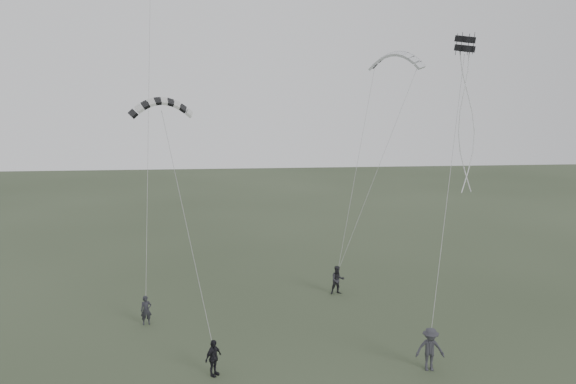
{
  "coord_description": "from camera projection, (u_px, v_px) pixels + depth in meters",
  "views": [
    {
      "loc": [
        -2.18,
        -23.63,
        12.0
      ],
      "look_at": [
        0.7,
        5.73,
        6.94
      ],
      "focal_mm": 35.0,
      "sensor_mm": 36.0,
      "label": 1
    }
  ],
  "objects": [
    {
      "name": "ground",
      "position": [
        285.0,
        364.0,
        25.42
      ],
      "size": [
        140.0,
        140.0,
        0.0
      ],
      "primitive_type": "plane",
      "color": "#2F3B25",
      "rests_on": "ground"
    },
    {
      "name": "flyer_left",
      "position": [
        146.0,
        310.0,
        29.73
      ],
      "size": [
        0.65,
        0.5,
        1.57
      ],
      "primitive_type": "imported",
      "rotation": [
        0.0,
        0.0,
        0.25
      ],
      "color": "#222228",
      "rests_on": "ground"
    },
    {
      "name": "flyer_right",
      "position": [
        338.0,
        280.0,
        34.32
      ],
      "size": [
        0.93,
        0.76,
        1.76
      ],
      "primitive_type": "imported",
      "rotation": [
        0.0,
        0.0,
        0.12
      ],
      "color": "black",
      "rests_on": "ground"
    },
    {
      "name": "flyer_center",
      "position": [
        213.0,
        358.0,
        24.25
      ],
      "size": [
        0.92,
        0.99,
        1.63
      ],
      "primitive_type": "imported",
      "rotation": [
        0.0,
        0.0,
        0.87
      ],
      "color": "black",
      "rests_on": "ground"
    },
    {
      "name": "flyer_far",
      "position": [
        430.0,
        349.0,
        24.73
      ],
      "size": [
        1.34,
        0.87,
        1.96
      ],
      "primitive_type": "imported",
      "rotation": [
        0.0,
        0.0,
        -0.12
      ],
      "color": "#2D2D33",
      "rests_on": "ground"
    },
    {
      "name": "kite_pale_large",
      "position": [
        396.0,
        54.0,
        36.13
      ],
      "size": [
        3.65,
        3.12,
        1.69
      ],
      "primitive_type": null,
      "rotation": [
        0.29,
        0.0,
        -0.63
      ],
      "color": "#B7BABD",
      "rests_on": "flyer_right"
    },
    {
      "name": "kite_striped",
      "position": [
        161.0,
        101.0,
        27.57
      ],
      "size": [
        3.19,
        1.73,
        1.37
      ],
      "primitive_type": null,
      "rotation": [
        0.35,
        0.0,
        0.21
      ],
      "color": "black",
      "rests_on": "flyer_center"
    },
    {
      "name": "kite_box",
      "position": [
        465.0,
        44.0,
        28.01
      ],
      "size": [
        1.05,
        1.09,
        0.86
      ],
      "primitive_type": null,
      "rotation": [
        0.16,
        0.0,
        0.54
      ],
      "color": "black",
      "rests_on": "flyer_far"
    }
  ]
}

